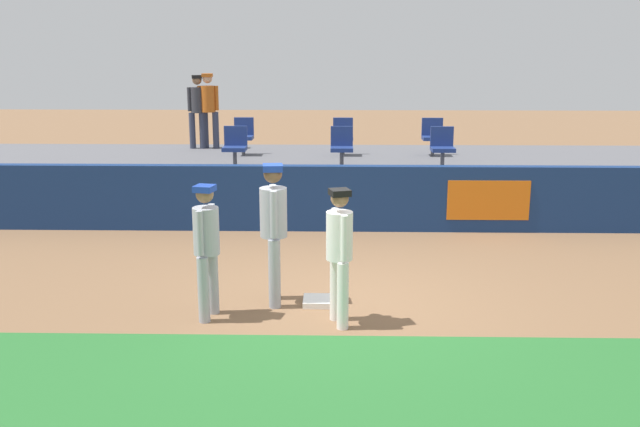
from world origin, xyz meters
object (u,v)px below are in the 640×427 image
(player_runner_visitor, at_px, (274,224))
(seat_back_center, at_px, (343,134))
(first_base, at_px, (318,301))
(spectator_capped, at_px, (208,105))
(player_fielder_home, at_px, (340,247))
(seat_front_right, at_px, (442,145))
(player_coach_visitor, at_px, (207,242))
(seat_back_right, at_px, (433,135))
(seat_back_left, at_px, (243,134))
(seat_front_left, at_px, (235,145))
(seat_front_center, at_px, (342,145))
(spectator_hooded, at_px, (198,106))

(player_runner_visitor, height_order, seat_back_center, player_runner_visitor)
(first_base, height_order, spectator_capped, spectator_capped)
(player_fielder_home, xyz_separation_m, seat_front_right, (2.10, 5.99, 0.43))
(player_coach_visitor, height_order, seat_back_right, seat_back_right)
(seat_back_left, bearing_deg, seat_front_right, -22.89)
(seat_front_left, bearing_deg, first_base, -71.07)
(seat_back_center, height_order, seat_front_left, same)
(first_base, relative_size, seat_back_right, 0.48)
(player_coach_visitor, bearing_deg, seat_back_right, 165.80)
(seat_back_left, distance_m, seat_back_center, 2.27)
(player_runner_visitor, bearing_deg, seat_back_left, -175.60)
(first_base, relative_size, seat_front_right, 0.48)
(seat_back_right, xyz_separation_m, seat_front_left, (-4.25, -1.80, -0.00))
(seat_back_right, xyz_separation_m, spectator_capped, (-5.28, 1.01, 0.57))
(player_runner_visitor, bearing_deg, spectator_capped, -170.36)
(seat_back_center, relative_size, spectator_capped, 0.47)
(first_base, height_order, seat_back_right, seat_back_right)
(seat_back_left, bearing_deg, spectator_capped, 133.69)
(seat_back_center, bearing_deg, seat_front_center, -91.32)
(seat_back_right, bearing_deg, player_fielder_home, -105.41)
(player_fielder_home, relative_size, seat_front_right, 2.02)
(player_runner_visitor, bearing_deg, seat_front_right, 144.72)
(first_base, bearing_deg, player_runner_visitor, 176.29)
(seat_back_right, height_order, seat_back_center, same)
(seat_back_left, distance_m, seat_front_center, 2.87)
(player_fielder_home, height_order, seat_back_left, seat_back_left)
(seat_back_center, bearing_deg, player_coach_visitor, -102.93)
(player_coach_visitor, xyz_separation_m, spectator_capped, (-1.49, 8.63, 0.99))
(spectator_capped, bearing_deg, seat_back_right, 166.77)
(player_fielder_home, bearing_deg, spectator_hooded, -175.58)
(seat_back_center, height_order, spectator_hooded, spectator_hooded)
(seat_front_right, bearing_deg, spectator_hooded, 152.64)
(first_base, distance_m, player_fielder_home, 1.18)
(seat_back_left, xyz_separation_m, seat_front_center, (2.23, -1.80, 0.00))
(seat_back_left, height_order, seat_back_right, same)
(first_base, distance_m, seat_front_right, 5.99)
(spectator_hooded, bearing_deg, player_coach_visitor, 87.61)
(spectator_capped, bearing_deg, player_coach_visitor, 97.43)
(player_fielder_home, distance_m, seat_front_right, 6.36)
(seat_front_right, relative_size, seat_back_right, 1.00)
(player_fielder_home, distance_m, spectator_hooded, 9.51)
(player_coach_visitor, distance_m, spectator_capped, 8.82)
(seat_front_right, height_order, seat_front_left, same)
(first_base, distance_m, player_coach_visitor, 1.73)
(first_base, distance_m, seat_back_center, 7.26)
(seat_front_center, bearing_deg, spectator_hooded, 140.57)
(seat_back_right, bearing_deg, seat_front_left, -157.03)
(first_base, relative_size, seat_back_center, 0.48)
(seat_front_right, bearing_deg, seat_back_left, 157.11)
(player_runner_visitor, relative_size, seat_front_left, 2.22)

